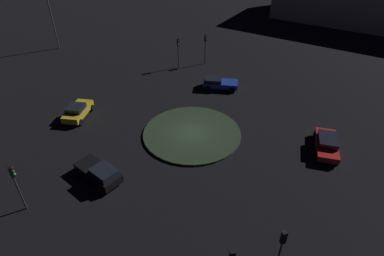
{
  "coord_description": "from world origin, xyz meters",
  "views": [
    {
      "loc": [
        8.54,
        -23.9,
        18.62
      ],
      "look_at": [
        0.0,
        0.0,
        0.72
      ],
      "focal_mm": 30.01,
      "sensor_mm": 36.0,
      "label": 1
    }
  ],
  "objects_px": {
    "traffic_light_northwest": "(178,47)",
    "streetlamp_northwest": "(48,4)",
    "car_blue": "(219,83)",
    "car_yellow": "(78,111)",
    "traffic_light_southeast": "(281,245)",
    "traffic_light_north": "(205,43)",
    "car_red": "(327,144)",
    "car_black": "(99,173)",
    "traffic_light_southwest": "(15,180)"
  },
  "relations": [
    {
      "from": "traffic_light_northwest",
      "to": "streetlamp_northwest",
      "type": "bearing_deg",
      "value": -117.27
    },
    {
      "from": "car_blue",
      "to": "traffic_light_southwest",
      "type": "height_order",
      "value": "traffic_light_southwest"
    },
    {
      "from": "car_red",
      "to": "car_blue",
      "type": "height_order",
      "value": "car_red"
    },
    {
      "from": "car_blue",
      "to": "traffic_light_southeast",
      "type": "height_order",
      "value": "traffic_light_southeast"
    },
    {
      "from": "car_yellow",
      "to": "car_black",
      "type": "distance_m",
      "value": 10.38
    },
    {
      "from": "car_red",
      "to": "car_blue",
      "type": "bearing_deg",
      "value": -128.13
    },
    {
      "from": "car_yellow",
      "to": "traffic_light_north",
      "type": "relative_size",
      "value": 1.03
    },
    {
      "from": "car_blue",
      "to": "traffic_light_southwest",
      "type": "distance_m",
      "value": 24.53
    },
    {
      "from": "car_black",
      "to": "traffic_light_southwest",
      "type": "relative_size",
      "value": 1.12
    },
    {
      "from": "car_black",
      "to": "car_blue",
      "type": "distance_m",
      "value": 19.12
    },
    {
      "from": "car_red",
      "to": "traffic_light_southeast",
      "type": "height_order",
      "value": "traffic_light_southeast"
    },
    {
      "from": "traffic_light_southeast",
      "to": "streetlamp_northwest",
      "type": "relative_size",
      "value": 0.4
    },
    {
      "from": "car_yellow",
      "to": "car_black",
      "type": "relative_size",
      "value": 0.93
    },
    {
      "from": "traffic_light_southeast",
      "to": "traffic_light_southwest",
      "type": "distance_m",
      "value": 18.03
    },
    {
      "from": "car_black",
      "to": "traffic_light_southwest",
      "type": "xyz_separation_m",
      "value": [
        -3.45,
        -4.49,
        2.18
      ]
    },
    {
      "from": "car_blue",
      "to": "streetlamp_northwest",
      "type": "xyz_separation_m",
      "value": [
        -26.96,
        4.23,
        5.91
      ]
    },
    {
      "from": "car_black",
      "to": "traffic_light_southeast",
      "type": "bearing_deg",
      "value": -172.97
    },
    {
      "from": "traffic_light_northwest",
      "to": "car_yellow",
      "type": "bearing_deg",
      "value": -45.99
    },
    {
      "from": "car_blue",
      "to": "traffic_light_northwest",
      "type": "xyz_separation_m",
      "value": [
        -6.86,
        3.94,
        2.16
      ]
    },
    {
      "from": "traffic_light_southeast",
      "to": "car_red",
      "type": "bearing_deg",
      "value": -50.37
    },
    {
      "from": "car_blue",
      "to": "traffic_light_southeast",
      "type": "xyz_separation_m",
      "value": [
        9.69,
        -21.91,
        2.11
      ]
    },
    {
      "from": "car_red",
      "to": "car_black",
      "type": "distance_m",
      "value": 20.08
    },
    {
      "from": "car_black",
      "to": "car_red",
      "type": "bearing_deg",
      "value": -129.17
    },
    {
      "from": "car_yellow",
      "to": "car_blue",
      "type": "height_order",
      "value": "car_yellow"
    },
    {
      "from": "car_red",
      "to": "streetlamp_northwest",
      "type": "distance_m",
      "value": 41.76
    },
    {
      "from": "traffic_light_northwest",
      "to": "streetlamp_northwest",
      "type": "distance_m",
      "value": 20.46
    },
    {
      "from": "traffic_light_northwest",
      "to": "traffic_light_north",
      "type": "bearing_deg",
      "value": 102.8
    },
    {
      "from": "car_red",
      "to": "car_black",
      "type": "height_order",
      "value": "car_black"
    },
    {
      "from": "car_yellow",
      "to": "traffic_light_southeast",
      "type": "bearing_deg",
      "value": -126.98
    },
    {
      "from": "car_yellow",
      "to": "traffic_light_northwest",
      "type": "xyz_separation_m",
      "value": [
        5.38,
        15.13,
        2.12
      ]
    },
    {
      "from": "car_red",
      "to": "car_black",
      "type": "bearing_deg",
      "value": -63.92
    },
    {
      "from": "car_blue",
      "to": "traffic_light_north",
      "type": "xyz_separation_m",
      "value": [
        -3.86,
        6.38,
        2.25
      ]
    },
    {
      "from": "car_blue",
      "to": "traffic_light_northwest",
      "type": "distance_m",
      "value": 8.2
    },
    {
      "from": "traffic_light_southeast",
      "to": "traffic_light_northwest",
      "type": "distance_m",
      "value": 30.69
    },
    {
      "from": "traffic_light_southwest",
      "to": "streetlamp_northwest",
      "type": "relative_size",
      "value": 0.42
    },
    {
      "from": "traffic_light_northwest",
      "to": "streetlamp_northwest",
      "type": "relative_size",
      "value": 0.41
    },
    {
      "from": "car_red",
      "to": "streetlamp_northwest",
      "type": "bearing_deg",
      "value": -112.12
    },
    {
      "from": "car_black",
      "to": "streetlamp_northwest",
      "type": "bearing_deg",
      "value": -25.54
    },
    {
      "from": "traffic_light_northwest",
      "to": "traffic_light_southwest",
      "type": "xyz_separation_m",
      "value": [
        -1.44,
        -26.92,
        0.06
      ]
    },
    {
      "from": "traffic_light_southeast",
      "to": "streetlamp_northwest",
      "type": "distance_m",
      "value": 45.18
    },
    {
      "from": "traffic_light_southeast",
      "to": "traffic_light_north",
      "type": "distance_m",
      "value": 31.37
    },
    {
      "from": "car_red",
      "to": "traffic_light_northwest",
      "type": "height_order",
      "value": "traffic_light_northwest"
    },
    {
      "from": "traffic_light_southwest",
      "to": "car_black",
      "type": "bearing_deg",
      "value": -4.57
    },
    {
      "from": "car_red",
      "to": "traffic_light_northwest",
      "type": "bearing_deg",
      "value": -126.84
    },
    {
      "from": "car_black",
      "to": "traffic_light_north",
      "type": "xyz_separation_m",
      "value": [
        0.99,
        24.87,
        2.21
      ]
    },
    {
      "from": "traffic_light_southeast",
      "to": "traffic_light_north",
      "type": "bearing_deg",
      "value": -13.39
    },
    {
      "from": "car_yellow",
      "to": "traffic_light_northwest",
      "type": "bearing_deg",
      "value": -30.51
    },
    {
      "from": "car_yellow",
      "to": "streetlamp_northwest",
      "type": "xyz_separation_m",
      "value": [
        -14.73,
        15.43,
        5.87
      ]
    },
    {
      "from": "car_red",
      "to": "car_yellow",
      "type": "height_order",
      "value": "car_yellow"
    },
    {
      "from": "traffic_light_southeast",
      "to": "traffic_light_northwest",
      "type": "xyz_separation_m",
      "value": [
        -16.55,
        25.84,
        0.05
      ]
    }
  ]
}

